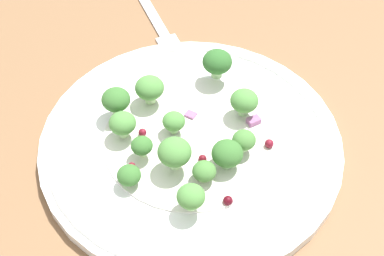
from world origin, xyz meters
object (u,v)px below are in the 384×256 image
object	(u,v)px
broccoli_floret_0	(155,88)
broccoli_floret_1	(195,197)
plate	(192,141)
fork	(157,14)
broccoli_floret_2	(128,124)

from	to	relation	value
broccoli_floret_0	broccoli_floret_1	distance (cm)	13.05
plate	fork	size ratio (longest dim) A/B	1.58
broccoli_floret_1	broccoli_floret_2	distance (cm)	10.05
broccoli_floret_1	fork	size ratio (longest dim) A/B	0.13
plate	broccoli_floret_1	world-z (taller)	broccoli_floret_1
broccoli_floret_1	plate	bearing A→B (deg)	1.45
broccoli_floret_0	broccoli_floret_2	world-z (taller)	broccoli_floret_0
broccoli_floret_0	broccoli_floret_2	bearing A→B (deg)	153.15
plate	broccoli_floret_1	distance (cm)	8.34
broccoli_floret_1	fork	distance (cm)	28.97
plate	broccoli_floret_0	bearing A→B (deg)	38.30
plate	broccoli_floret_0	size ratio (longest dim) A/B	9.91
broccoli_floret_0	broccoli_floret_2	size ratio (longest dim) A/B	1.13
broccoli_floret_2	fork	distance (cm)	20.71
broccoli_floret_0	fork	bearing A→B (deg)	2.24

